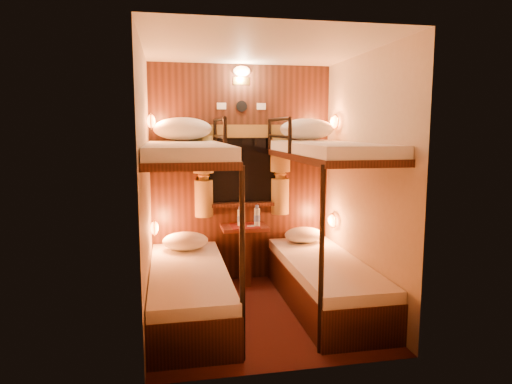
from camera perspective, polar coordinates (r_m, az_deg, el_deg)
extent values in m
plane|color=#3E1111|center=(4.41, 0.49, -14.87)|extent=(2.10, 2.10, 0.00)
plane|color=silver|center=(4.12, 0.54, 17.60)|extent=(2.10, 2.10, 0.00)
plane|color=#C6B293|center=(5.12, -1.84, 2.24)|extent=(2.40, 0.00, 2.40)
plane|color=#C6B293|center=(3.08, 4.43, -1.58)|extent=(2.40, 0.00, 2.40)
plane|color=#C6B293|center=(4.02, -13.61, 0.44)|extent=(0.00, 2.40, 2.40)
plane|color=#C6B293|center=(4.40, 13.37, 1.09)|extent=(0.00, 2.40, 2.40)
cube|color=black|center=(5.11, -1.81, 2.22)|extent=(2.00, 0.03, 2.40)
cube|color=black|center=(4.33, -8.37, -12.87)|extent=(0.70, 1.90, 0.35)
cube|color=white|center=(4.26, -8.43, -10.04)|extent=(0.68, 1.88, 0.10)
cube|color=black|center=(4.06, -8.73, 4.20)|extent=(0.70, 1.90, 0.06)
cube|color=white|center=(4.06, -8.75, 5.33)|extent=(0.68, 1.88, 0.10)
cylinder|color=black|center=(3.34, -1.72, -9.20)|extent=(0.04, 0.04, 1.45)
cylinder|color=black|center=(4.96, -5.13, 7.12)|extent=(0.04, 0.04, 0.32)
cylinder|color=black|center=(4.11, -3.89, 6.97)|extent=(0.04, 0.04, 0.32)
cylinder|color=black|center=(4.53, -4.59, 9.07)|extent=(0.04, 0.85, 0.04)
cylinder|color=black|center=(4.53, -4.57, 6.92)|extent=(0.03, 0.85, 0.03)
cube|color=black|center=(4.57, 8.50, -11.75)|extent=(0.70, 1.90, 0.35)
cube|color=white|center=(4.50, 8.56, -9.05)|extent=(0.68, 1.88, 0.10)
cube|color=black|center=(4.31, 8.84, 4.41)|extent=(0.70, 1.90, 0.06)
cube|color=white|center=(4.31, 8.87, 5.47)|extent=(0.68, 1.88, 0.10)
cylinder|color=black|center=(3.48, 8.18, -8.55)|extent=(0.04, 0.04, 1.45)
cylinder|color=black|center=(5.05, 1.71, 7.16)|extent=(0.04, 0.04, 0.32)
cylinder|color=black|center=(4.23, 4.26, 6.99)|extent=(0.04, 0.04, 0.32)
cylinder|color=black|center=(4.64, 2.88, 9.06)|extent=(0.04, 0.85, 0.04)
cylinder|color=black|center=(4.64, 2.87, 6.96)|extent=(0.03, 0.85, 0.03)
cube|color=black|center=(5.08, -1.78, 2.76)|extent=(0.98, 0.02, 0.78)
cube|color=black|center=(5.07, -1.76, 2.75)|extent=(0.90, 0.01, 0.70)
cube|color=black|center=(5.09, -1.68, -1.55)|extent=(1.00, 0.12, 0.04)
cube|color=olive|center=(5.03, -1.74, 7.61)|extent=(1.10, 0.06, 0.14)
cylinder|color=olive|center=(4.97, -6.62, 4.68)|extent=(0.22, 0.22, 0.40)
cylinder|color=olive|center=(4.99, -6.58, 2.04)|extent=(0.11, 0.11, 0.12)
cylinder|color=olive|center=(5.02, -6.53, -0.80)|extent=(0.20, 0.20, 0.40)
torus|color=gold|center=(4.99, -6.58, 2.04)|extent=(0.14, 0.14, 0.02)
cylinder|color=olive|center=(5.11, 3.07, 4.81)|extent=(0.22, 0.22, 0.40)
cylinder|color=olive|center=(5.13, 3.05, 2.24)|extent=(0.11, 0.11, 0.12)
cylinder|color=olive|center=(5.16, 3.03, -0.52)|extent=(0.20, 0.20, 0.40)
torus|color=gold|center=(5.13, 3.05, 2.24)|extent=(0.14, 0.14, 0.02)
cylinder|color=black|center=(5.07, -1.81, 10.67)|extent=(0.12, 0.02, 0.12)
cube|color=silver|center=(5.04, -4.33, 10.67)|extent=(0.10, 0.01, 0.07)
cube|color=silver|center=(5.11, 0.67, 10.65)|extent=(0.10, 0.01, 0.07)
cube|color=gold|center=(5.09, -1.83, 13.71)|extent=(0.18, 0.01, 0.08)
ellipsoid|color=#FFCC8C|center=(5.08, -1.80, 14.85)|extent=(0.18, 0.09, 0.11)
ellipsoid|color=orange|center=(4.79, -12.57, -4.41)|extent=(0.08, 0.20, 0.13)
torus|color=gold|center=(4.79, -12.57, -4.41)|extent=(0.02, 0.17, 0.17)
ellipsoid|color=orange|center=(4.68, -12.98, 8.62)|extent=(0.08, 0.20, 0.13)
torus|color=gold|center=(4.68, -12.98, 8.62)|extent=(0.02, 0.17, 0.17)
ellipsoid|color=orange|center=(5.11, 9.55, -3.56)|extent=(0.08, 0.20, 0.13)
torus|color=gold|center=(5.11, 9.55, -3.56)|extent=(0.02, 0.17, 0.17)
ellipsoid|color=orange|center=(5.00, 9.83, 8.64)|extent=(0.08, 0.20, 0.13)
torus|color=gold|center=(5.00, 9.83, 8.64)|extent=(0.02, 0.17, 0.17)
cube|color=maroon|center=(5.02, -1.44, -4.48)|extent=(0.50, 0.34, 0.04)
cube|color=black|center=(5.09, -1.43, -8.05)|extent=(0.08, 0.30, 0.61)
cube|color=maroon|center=(5.01, -1.45, -4.23)|extent=(0.30, 0.34, 0.01)
cylinder|color=#99BFE5|center=(4.99, -2.00, -3.24)|extent=(0.06, 0.06, 0.18)
cylinder|color=#4669D4|center=(4.99, -2.00, -3.34)|extent=(0.06, 0.06, 0.06)
cylinder|color=#4669D4|center=(4.97, -2.01, -2.01)|extent=(0.03, 0.03, 0.03)
cylinder|color=#99BFE5|center=(4.98, 0.12, -3.17)|extent=(0.06, 0.06, 0.20)
cylinder|color=#4669D4|center=(4.98, 0.12, -3.28)|extent=(0.07, 0.07, 0.07)
cylinder|color=#4669D4|center=(4.96, 0.12, -1.82)|extent=(0.04, 0.04, 0.03)
cube|color=silver|center=(4.97, -0.64, -4.31)|extent=(0.09, 0.07, 0.01)
cube|color=silver|center=(5.02, -0.14, -4.21)|extent=(0.09, 0.08, 0.01)
ellipsoid|color=silver|center=(4.82, -8.82, -6.07)|extent=(0.47, 0.34, 0.19)
ellipsoid|color=silver|center=(5.10, 5.97, -5.35)|extent=(0.43, 0.31, 0.17)
ellipsoid|color=silver|center=(4.76, -9.15, 7.80)|extent=(0.60, 0.43, 0.23)
ellipsoid|color=silver|center=(4.91, 6.36, 7.81)|extent=(0.58, 0.41, 0.23)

